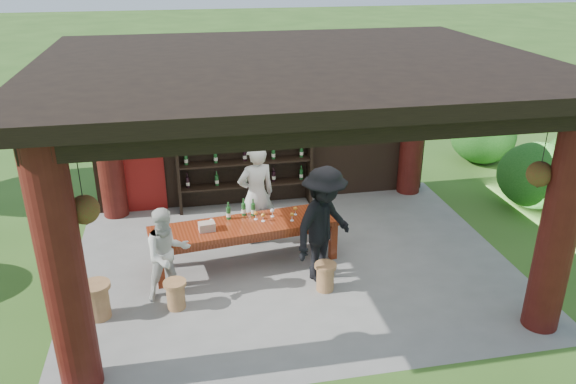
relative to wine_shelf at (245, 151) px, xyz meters
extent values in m
plane|color=#2D5119|center=(0.50, -2.45, -1.22)|extent=(90.00, 90.00, 0.00)
cube|color=slate|center=(0.50, -2.45, -1.27)|extent=(7.40, 5.90, 0.10)
cube|color=black|center=(0.50, 0.30, 0.43)|extent=(7.00, 0.18, 3.30)
cube|color=maroon|center=(-2.10, 0.20, -0.22)|extent=(0.95, 0.06, 2.00)
cylinder|color=#380C0A|center=(-2.65, -4.85, 0.43)|extent=(0.50, 0.50, 3.30)
cylinder|color=#380C0A|center=(3.65, -4.85, 0.43)|extent=(0.50, 0.50, 3.30)
cylinder|color=#380C0A|center=(-2.65, 0.10, 0.43)|extent=(0.50, 0.50, 3.30)
cylinder|color=#380C0A|center=(3.65, 0.10, 0.43)|extent=(0.50, 0.50, 3.30)
cube|color=black|center=(0.50, -4.85, 1.93)|extent=(6.70, 0.35, 0.35)
cube|color=black|center=(-2.65, -2.45, 1.93)|extent=(0.30, 5.20, 0.30)
cube|color=black|center=(3.65, -2.45, 1.93)|extent=(0.30, 5.20, 0.30)
cube|color=black|center=(0.50, -2.45, 2.18)|extent=(7.50, 6.00, 0.20)
cylinder|color=black|center=(-2.35, -4.65, 1.41)|extent=(0.01, 0.01, 0.75)
cone|color=black|center=(-2.35, -4.65, 0.95)|extent=(0.32, 0.32, 0.18)
sphere|color=#1E5919|center=(-2.35, -4.65, 1.06)|extent=(0.34, 0.34, 0.34)
cylinder|color=black|center=(3.35, -4.65, 1.41)|extent=(0.01, 0.01, 0.75)
cone|color=black|center=(3.35, -4.65, 0.95)|extent=(0.32, 0.32, 0.18)
sphere|color=#1E5919|center=(3.35, -4.65, 1.06)|extent=(0.34, 0.34, 0.34)
cube|color=#61210D|center=(-0.29, -2.32, -0.51)|extent=(3.27, 1.21, 0.08)
cube|color=#61210D|center=(-0.29, -2.32, -0.61)|extent=(3.05, 1.03, 0.12)
cube|color=#61210D|center=(-1.71, -2.81, -0.88)|extent=(0.13, 0.13, 0.67)
cube|color=#61210D|center=(1.21, -2.45, -0.88)|extent=(0.13, 0.13, 0.67)
cube|color=#61210D|center=(-1.79, -2.19, -0.88)|extent=(0.13, 0.13, 0.67)
cube|color=#61210D|center=(1.14, -1.83, -0.88)|extent=(0.13, 0.13, 0.67)
cylinder|color=brown|center=(-1.49, -3.44, -1.02)|extent=(0.27, 0.27, 0.40)
cylinder|color=brown|center=(-1.49, -3.44, -0.79)|extent=(0.35, 0.35, 0.05)
cylinder|color=brown|center=(0.84, -3.39, -1.02)|extent=(0.28, 0.28, 0.41)
cylinder|color=brown|center=(0.84, -3.39, -0.79)|extent=(0.35, 0.35, 0.06)
cylinder|color=brown|center=(-2.60, -3.46, -0.97)|extent=(0.34, 0.34, 0.50)
cylinder|color=brown|center=(-2.60, -3.46, -0.68)|extent=(0.43, 0.43, 0.07)
imported|color=beige|center=(0.01, -1.59, -0.28)|extent=(0.77, 0.59, 1.88)
imported|color=beige|center=(-1.57, -3.10, -0.47)|extent=(0.88, 0.78, 1.49)
imported|color=black|center=(0.88, -3.04, -0.25)|extent=(1.43, 1.35, 1.94)
cube|color=#BF6672|center=(-0.93, -2.44, -0.40)|extent=(0.28, 0.21, 0.14)
ellipsoid|color=#194C14|center=(5.93, -1.13, -0.64)|extent=(1.60, 1.60, 1.36)
ellipsoid|color=#194C14|center=(6.17, 1.53, -0.64)|extent=(1.60, 1.60, 1.36)
ellipsoid|color=#194C14|center=(7.31, -0.52, -0.67)|extent=(1.52, 1.52, 1.29)
camera|label=1|loc=(-1.19, -10.71, 3.77)|focal=35.00mm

